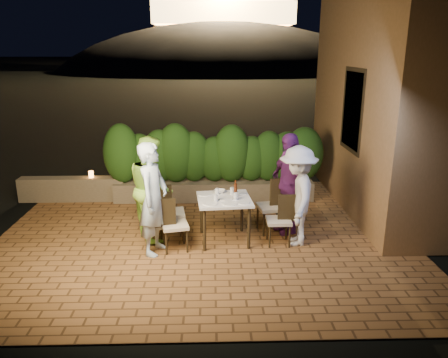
{
  "coord_description": "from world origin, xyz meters",
  "views": [
    {
      "loc": [
        0.16,
        -6.59,
        3.09
      ],
      "look_at": [
        0.36,
        0.26,
        1.05
      ],
      "focal_mm": 35.0,
      "sensor_mm": 36.0,
      "label": 1
    }
  ],
  "objects_px": {
    "dining_table": "(224,220)",
    "diner_blue": "(153,199)",
    "diner_white": "(298,196)",
    "chair_left_back": "(171,212)",
    "chair_right_back": "(271,206)",
    "diner_purple": "(289,183)",
    "parapet_lamp": "(91,174)",
    "chair_right_front": "(279,220)",
    "diner_green": "(151,188)",
    "beer_bottle": "(235,188)",
    "bowl": "(220,191)",
    "chair_left_front": "(175,224)"
  },
  "relations": [
    {
      "from": "chair_right_front",
      "to": "diner_white",
      "type": "bearing_deg",
      "value": -178.89
    },
    {
      "from": "beer_bottle",
      "to": "bowl",
      "type": "xyz_separation_m",
      "value": [
        -0.26,
        0.22,
        -0.12
      ]
    },
    {
      "from": "chair_left_back",
      "to": "diner_blue",
      "type": "bearing_deg",
      "value": -119.84
    },
    {
      "from": "dining_table",
      "to": "chair_left_back",
      "type": "distance_m",
      "value": 0.9
    },
    {
      "from": "bowl",
      "to": "chair_right_back",
      "type": "xyz_separation_m",
      "value": [
        0.9,
        0.06,
        -0.29
      ]
    },
    {
      "from": "chair_left_back",
      "to": "diner_blue",
      "type": "xyz_separation_m",
      "value": [
        -0.21,
        -0.53,
        0.41
      ]
    },
    {
      "from": "chair_left_back",
      "to": "diner_white",
      "type": "distance_m",
      "value": 2.11
    },
    {
      "from": "dining_table",
      "to": "parapet_lamp",
      "type": "xyz_separation_m",
      "value": [
        -2.74,
        2.14,
        0.2
      ]
    },
    {
      "from": "diner_blue",
      "to": "diner_white",
      "type": "bearing_deg",
      "value": -68.06
    },
    {
      "from": "diner_blue",
      "to": "diner_white",
      "type": "height_order",
      "value": "diner_blue"
    },
    {
      "from": "bowl",
      "to": "diner_white",
      "type": "bearing_deg",
      "value": -19.38
    },
    {
      "from": "beer_bottle",
      "to": "dining_table",
      "type": "bearing_deg",
      "value": -156.88
    },
    {
      "from": "diner_green",
      "to": "diner_blue",
      "type": "bearing_deg",
      "value": 166.22
    },
    {
      "from": "diner_white",
      "to": "parapet_lamp",
      "type": "distance_m",
      "value": 4.54
    },
    {
      "from": "diner_white",
      "to": "diner_purple",
      "type": "height_order",
      "value": "diner_purple"
    },
    {
      "from": "diner_blue",
      "to": "chair_right_front",
      "type": "bearing_deg",
      "value": -67.28
    },
    {
      "from": "chair_left_front",
      "to": "chair_right_back",
      "type": "distance_m",
      "value": 1.75
    },
    {
      "from": "chair_left_back",
      "to": "chair_right_back",
      "type": "height_order",
      "value": "chair_right_back"
    },
    {
      "from": "chair_left_back",
      "to": "chair_right_back",
      "type": "xyz_separation_m",
      "value": [
        1.71,
        0.22,
        0.01
      ]
    },
    {
      "from": "bowl",
      "to": "diner_purple",
      "type": "distance_m",
      "value": 1.2
    },
    {
      "from": "diner_green",
      "to": "diner_white",
      "type": "xyz_separation_m",
      "value": [
        2.39,
        -0.34,
        -0.05
      ]
    },
    {
      "from": "chair_right_front",
      "to": "parapet_lamp",
      "type": "distance_m",
      "value": 4.29
    },
    {
      "from": "chair_left_back",
      "to": "chair_right_front",
      "type": "height_order",
      "value": "chair_left_back"
    },
    {
      "from": "diner_green",
      "to": "diner_white",
      "type": "distance_m",
      "value": 2.41
    },
    {
      "from": "chair_right_back",
      "to": "diner_purple",
      "type": "bearing_deg",
      "value": 172.69
    },
    {
      "from": "dining_table",
      "to": "chair_right_front",
      "type": "relative_size",
      "value": 1.02
    },
    {
      "from": "chair_right_front",
      "to": "diner_green",
      "type": "distance_m",
      "value": 2.17
    },
    {
      "from": "dining_table",
      "to": "diner_blue",
      "type": "xyz_separation_m",
      "value": [
        -1.1,
        -0.39,
        0.51
      ]
    },
    {
      "from": "diner_green",
      "to": "diner_purple",
      "type": "relative_size",
      "value": 1.0
    },
    {
      "from": "diner_green",
      "to": "dining_table",
      "type": "bearing_deg",
      "value": -123.73
    },
    {
      "from": "diner_white",
      "to": "chair_right_back",
      "type": "bearing_deg",
      "value": -138.85
    },
    {
      "from": "parapet_lamp",
      "to": "diner_white",
      "type": "bearing_deg",
      "value": -30.14
    },
    {
      "from": "diner_white",
      "to": "diner_purple",
      "type": "bearing_deg",
      "value": -167.58
    },
    {
      "from": "diner_blue",
      "to": "diner_purple",
      "type": "relative_size",
      "value": 1.01
    },
    {
      "from": "chair_right_back",
      "to": "diner_white",
      "type": "relative_size",
      "value": 0.59
    },
    {
      "from": "chair_left_back",
      "to": "diner_purple",
      "type": "bearing_deg",
      "value": -0.96
    },
    {
      "from": "chair_left_front",
      "to": "diner_purple",
      "type": "distance_m",
      "value": 2.08
    },
    {
      "from": "chair_left_back",
      "to": "chair_right_back",
      "type": "relative_size",
      "value": 0.98
    },
    {
      "from": "dining_table",
      "to": "parapet_lamp",
      "type": "distance_m",
      "value": 3.48
    },
    {
      "from": "diner_white",
      "to": "dining_table",
      "type": "bearing_deg",
      "value": -90.8
    },
    {
      "from": "bowl",
      "to": "diner_green",
      "type": "distance_m",
      "value": 1.15
    },
    {
      "from": "dining_table",
      "to": "beer_bottle",
      "type": "bearing_deg",
      "value": 23.12
    },
    {
      "from": "dining_table",
      "to": "chair_right_front",
      "type": "height_order",
      "value": "chair_right_front"
    },
    {
      "from": "diner_blue",
      "to": "dining_table",
      "type": "bearing_deg",
      "value": -54.84
    },
    {
      "from": "parapet_lamp",
      "to": "chair_right_front",
      "type": "bearing_deg",
      "value": -32.16
    },
    {
      "from": "diner_blue",
      "to": "diner_white",
      "type": "relative_size",
      "value": 1.08
    },
    {
      "from": "dining_table",
      "to": "diner_purple",
      "type": "height_order",
      "value": "diner_purple"
    },
    {
      "from": "dining_table",
      "to": "diner_white",
      "type": "relative_size",
      "value": 0.52
    },
    {
      "from": "dining_table",
      "to": "beer_bottle",
      "type": "distance_m",
      "value": 0.56
    },
    {
      "from": "chair_right_front",
      "to": "chair_right_back",
      "type": "bearing_deg",
      "value": -82.98
    }
  ]
}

